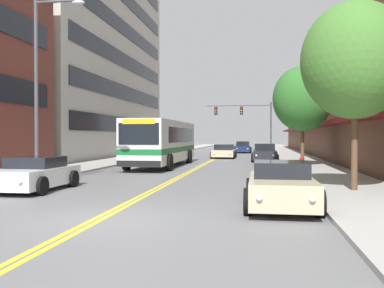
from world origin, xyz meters
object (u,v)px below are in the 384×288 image
Objects in this scene: street_lamp_left_near at (43,74)px; street_tree_right_mid at (303,99)px; car_white_parked_left_near at (34,174)px; car_slate_blue_moving_third at (242,146)px; traffic_signal_mast at (247,117)px; car_beige_parked_right_foreground at (281,186)px; car_charcoal_parked_right_mid at (265,153)px; car_black_parked_left_mid at (174,150)px; car_navy_moving_second at (243,148)px; fire_hydrant at (301,165)px; street_tree_right_near at (355,61)px; city_bus at (163,141)px; car_champagne_moving_lead at (224,152)px.

street_tree_right_mid is at bearing 44.29° from street_lamp_left_near.
car_white_parked_left_near is 48.31m from car_slate_blue_moving_third.
car_beige_parked_right_foreground is at bearing -87.04° from traffic_signal_mast.
car_black_parked_left_mid is at bearing 143.86° from car_charcoal_parked_right_mid.
car_white_parked_left_near is 4.45m from street_lamp_left_near.
fire_hydrant is at bearing -82.39° from car_navy_moving_second.
street_lamp_left_near is at bearing -97.98° from car_slate_blue_moving_third.
car_charcoal_parked_right_mid is 1.01× the size of car_navy_moving_second.
car_white_parked_left_near is 0.96× the size of car_slate_blue_moving_third.
car_white_parked_left_near is 25.96m from car_black_parked_left_mid.
car_black_parked_left_mid is 0.61× the size of traffic_signal_mast.
car_white_parked_left_near is 0.96× the size of car_beige_parked_right_foreground.
street_tree_right_near reaches higher than traffic_signal_mast.
car_slate_blue_moving_third is at bearing 75.42° from car_black_parked_left_mid.
city_bus is at bearing 113.72° from car_beige_parked_right_foreground.
traffic_signal_mast reaches higher than car_white_parked_left_near.
car_champagne_moving_lead is at bearing 127.85° from car_charcoal_parked_right_mid.
car_champagne_moving_lead is (4.94, -1.60, -0.03)m from car_black_parked_left_mid.
city_bus is 1.52× the size of street_lamp_left_near.
car_beige_parked_right_foreground is 1.00× the size of car_slate_blue_moving_third.
city_bus is 2.73× the size of car_beige_parked_right_foreground.
traffic_signal_mast is (5.04, 21.35, 2.56)m from city_bus.
city_bus is at bearing -106.23° from car_champagne_moving_lead.
city_bus reaches higher than fire_hydrant.
street_lamp_left_near is at bearing -101.15° from car_navy_moving_second.
car_navy_moving_second is 0.69× the size of street_tree_right_mid.
fire_hydrant is (8.46, -6.05, -1.14)m from city_bus.
car_black_parked_left_mid is at bearing 118.68° from fire_hydrant.
fire_hydrant is at bearing -96.05° from street_tree_right_mid.
car_black_parked_left_mid is 1.07× the size of car_beige_parked_right_foreground.
car_white_parked_left_near reaches higher than fire_hydrant.
street_lamp_left_near is (-0.62, 1.87, 3.98)m from car_white_parked_left_near.
car_beige_parked_right_foreground is 39.72m from car_navy_moving_second.
city_bus is at bearing 144.43° from fire_hydrant.
car_beige_parked_right_foreground is 0.68× the size of street_tree_right_mid.
city_bus reaches higher than car_beige_parked_right_foreground.
car_black_parked_left_mid is at bearing -104.58° from car_slate_blue_moving_third.
street_tree_right_mid is (-0.56, 12.21, -0.27)m from street_tree_right_near.
car_navy_moving_second is 10.82m from car_slate_blue_moving_third.
car_beige_parked_right_foreground is 0.65× the size of street_tree_right_near.
car_black_parked_left_mid is 0.59× the size of street_lamp_left_near.
car_navy_moving_second is (6.22, 11.19, 0.01)m from car_black_parked_left_mid.
car_charcoal_parked_right_mid is 1.05× the size of car_champagne_moving_lead.
car_beige_parked_right_foreground is at bearing -128.11° from street_tree_right_near.
fire_hydrant is at bearing 35.30° from car_white_parked_left_near.
traffic_signal_mast is at bearing -77.15° from car_navy_moving_second.
car_beige_parked_right_foreground is (8.82, -2.49, 0.02)m from car_white_parked_left_near.
car_beige_parked_right_foreground is 0.56× the size of street_lamp_left_near.
street_tree_right_mid is (2.12, 15.63, 3.76)m from car_beige_parked_right_foreground.
traffic_signal_mast reaches higher than car_beige_parked_right_foreground.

